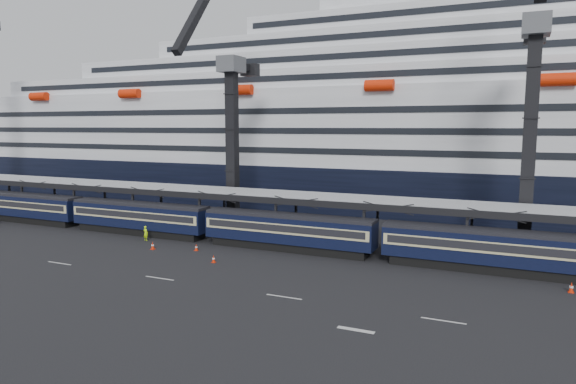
% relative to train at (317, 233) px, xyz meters
% --- Properties ---
extents(ground, '(260.00, 260.00, 0.00)m').
position_rel_train_xyz_m(ground, '(4.65, -10.00, -2.20)').
color(ground, black).
rests_on(ground, ground).
extents(lane_markings, '(111.00, 4.27, 0.02)m').
position_rel_train_xyz_m(lane_markings, '(12.80, -15.23, -2.19)').
color(lane_markings, beige).
rests_on(lane_markings, ground).
extents(train, '(133.05, 3.00, 4.05)m').
position_rel_train_xyz_m(train, '(0.00, 0.00, 0.00)').
color(train, black).
rests_on(train, ground).
extents(canopy, '(130.00, 6.25, 5.53)m').
position_rel_train_xyz_m(canopy, '(4.65, 4.00, 3.05)').
color(canopy, gray).
rests_on(canopy, ground).
extents(cruise_ship, '(214.09, 28.84, 34.00)m').
position_rel_train_xyz_m(cruise_ship, '(3.57, 35.99, 10.14)').
color(cruise_ship, black).
rests_on(cruise_ship, ground).
extents(crane_dark_near, '(4.50, 17.75, 35.08)m').
position_rel_train_xyz_m(crane_dark_near, '(-15.35, 8.59, 9.73)').
color(crane_dark_near, '#4F5357').
rests_on(crane_dark_near, ground).
extents(crane_dark_mid, '(4.50, 18.24, 39.64)m').
position_rel_train_xyz_m(crane_dark_mid, '(19.65, 7.59, 11.16)').
color(crane_dark_mid, '#4F5357').
rests_on(crane_dark_mid, ground).
extents(worker, '(0.69, 0.50, 1.74)m').
position_rel_train_xyz_m(worker, '(-20.29, -2.62, -1.33)').
color(worker, '#C0FF0D').
rests_on(worker, ground).
extents(traffic_cone_b, '(0.43, 0.43, 0.86)m').
position_rel_train_xyz_m(traffic_cone_b, '(-16.78, -5.72, -1.78)').
color(traffic_cone_b, red).
rests_on(traffic_cone_b, ground).
extents(traffic_cone_c, '(0.36, 0.36, 0.72)m').
position_rel_train_xyz_m(traffic_cone_c, '(-12.17, -4.25, -1.84)').
color(traffic_cone_c, red).
rests_on(traffic_cone_c, ground).
extents(traffic_cone_d, '(0.38, 0.38, 0.75)m').
position_rel_train_xyz_m(traffic_cone_d, '(-7.86, -7.62, -1.83)').
color(traffic_cone_d, red).
rests_on(traffic_cone_d, ground).
extents(traffic_cone_e, '(0.44, 0.44, 0.87)m').
position_rel_train_xyz_m(traffic_cone_e, '(23.14, -3.58, -1.77)').
color(traffic_cone_e, red).
rests_on(traffic_cone_e, ground).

